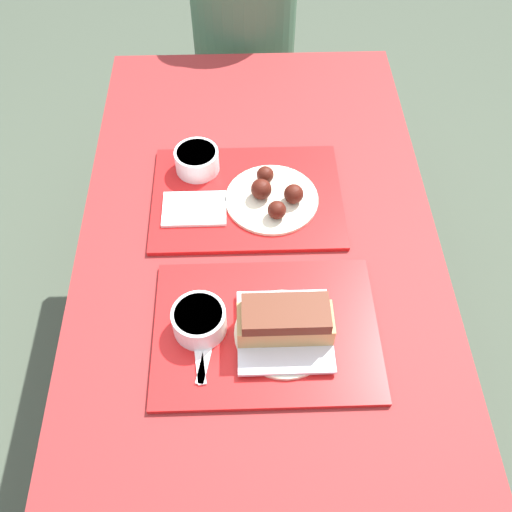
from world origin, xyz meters
The scene contains 13 objects.
ground_plane centered at (0.00, 0.00, 0.00)m, with size 12.00×12.00×0.00m, color #424C3D.
picnic_table centered at (0.00, 0.00, 0.65)m, with size 0.81×1.59×0.74m.
picnic_bench_far centered at (0.00, 1.02, 0.39)m, with size 0.77×0.28×0.47m.
tray_near centered at (0.01, -0.15, 0.75)m, with size 0.45×0.33×0.01m.
tray_far centered at (-0.02, 0.21, 0.75)m, with size 0.45×0.33×0.01m.
bowl_coleslaw_near centered at (-0.12, -0.15, 0.79)m, with size 0.11×0.11×0.06m.
brisket_sandwich_plate centered at (0.04, -0.17, 0.79)m, with size 0.20×0.20×0.09m.
plastic_fork_near centered at (-0.13, -0.18, 0.76)m, with size 0.04×0.17×0.00m.
plastic_knife_near centered at (-0.11, -0.18, 0.76)m, with size 0.05×0.17×0.00m.
bowl_coleslaw_far centered at (-0.14, 0.30, 0.79)m, with size 0.11×0.11×0.06m.
wings_plate_far centered at (0.04, 0.19, 0.77)m, with size 0.22×0.22×0.06m.
napkin_far centered at (-0.15, 0.17, 0.76)m, with size 0.15×0.10×0.01m.
person_seated_across centered at (-0.02, 1.02, 0.76)m, with size 0.34×0.34×0.71m.
Camera 1 is at (-0.03, -0.71, 1.75)m, focal length 40.00 mm.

